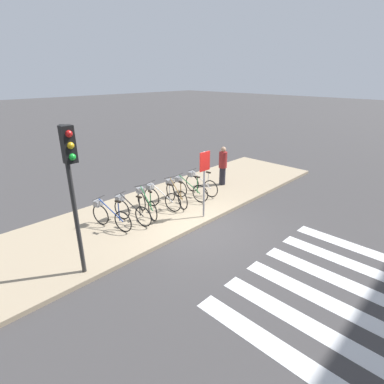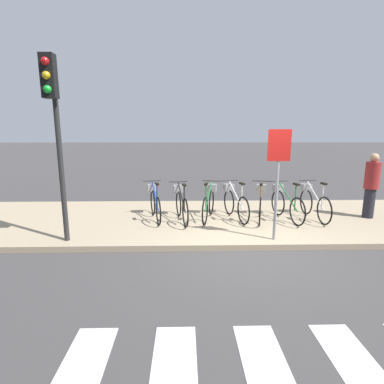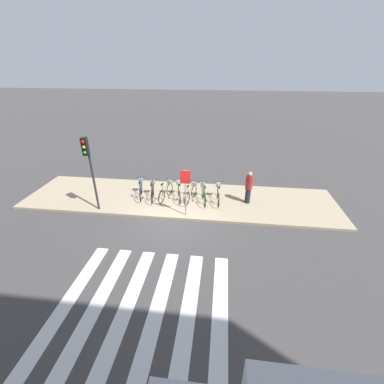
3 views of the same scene
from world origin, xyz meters
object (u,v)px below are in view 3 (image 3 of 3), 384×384
parked_bicycle_5 (204,193)px  parked_bicycle_6 (218,193)px  parked_bicycle_2 (167,190)px  traffic_light (88,160)px  parked_bicycle_0 (141,188)px  parked_bicycle_1 (153,190)px  pedestrian (249,187)px  sign_post (185,185)px  parked_bicycle_4 (191,192)px  parked_bicycle_3 (179,191)px

parked_bicycle_5 → parked_bicycle_6: 0.73m
parked_bicycle_2 → traffic_light: bearing=-152.1°
parked_bicycle_0 → traffic_light: bearing=-135.1°
parked_bicycle_1 → parked_bicycle_6: 3.32m
parked_bicycle_2 → pedestrian: size_ratio=0.95×
pedestrian → sign_post: (-2.86, -1.54, 0.64)m
parked_bicycle_4 → parked_bicycle_6: 1.34m
parked_bicycle_5 → traffic_light: size_ratio=0.45×
parked_bicycle_4 → traffic_light: size_ratio=0.44×
parked_bicycle_3 → parked_bicycle_6: bearing=-1.2°
parked_bicycle_6 → pedestrian: pedestrian is taller
parked_bicycle_2 → traffic_light: size_ratio=0.45×
sign_post → parked_bicycle_6: bearing=47.1°
parked_bicycle_5 → parked_bicycle_2: bearing=177.6°
sign_post → traffic_light: bearing=-179.3°
parked_bicycle_3 → parked_bicycle_5: bearing=-5.3°
parked_bicycle_0 → parked_bicycle_5: size_ratio=0.99×
pedestrian → parked_bicycle_6: bearing=-179.4°
pedestrian → parked_bicycle_1: bearing=-178.5°
parked_bicycle_5 → parked_bicycle_1: bearing=-179.3°
parked_bicycle_1 → parked_bicycle_2: 0.71m
parked_bicycle_1 → pedestrian: (4.76, 0.12, 0.42)m
parked_bicycle_0 → parked_bicycle_2: size_ratio=1.00×
pedestrian → parked_bicycle_4: bearing=-178.5°
parked_bicycle_4 → sign_post: (-0.07, -1.46, 1.06)m
parked_bicycle_0 → parked_bicycle_5: same height
parked_bicycle_5 → parked_bicycle_6: bearing=5.9°
parked_bicycle_5 → sign_post: (-0.69, -1.45, 1.06)m
parked_bicycle_0 → parked_bicycle_3: (2.00, -0.00, 0.00)m
sign_post → parked_bicycle_3: bearing=109.8°
parked_bicycle_0 → parked_bicycle_4: 2.63m
parked_bicycle_2 → parked_bicycle_1: bearing=-171.0°
parked_bicycle_2 → pedestrian: pedestrian is taller
parked_bicycle_1 → parked_bicycle_6: same height
parked_bicycle_3 → sign_post: bearing=-70.2°
parked_bicycle_3 → traffic_light: traffic_light is taller
traffic_light → sign_post: bearing=0.7°
parked_bicycle_1 → traffic_light: traffic_light is taller
parked_bicycle_0 → parked_bicycle_2: 1.36m
parked_bicycle_0 → parked_bicycle_4: size_ratio=1.00×
parked_bicycle_0 → traffic_light: size_ratio=0.45×
parked_bicycle_5 → pedestrian: 2.21m
parked_bicycle_0 → parked_bicycle_2: bearing=-1.7°
parked_bicycle_2 → parked_bicycle_5: 1.89m
parked_bicycle_0 → parked_bicycle_4: (2.63, -0.10, 0.00)m
parked_bicycle_6 → sign_post: sign_post is taller
parked_bicycle_3 → parked_bicycle_4: bearing=-9.0°
parked_bicycle_1 → sign_post: size_ratio=0.71×
parked_bicycle_2 → parked_bicycle_3: same height
parked_bicycle_2 → parked_bicycle_6: bearing=-0.1°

